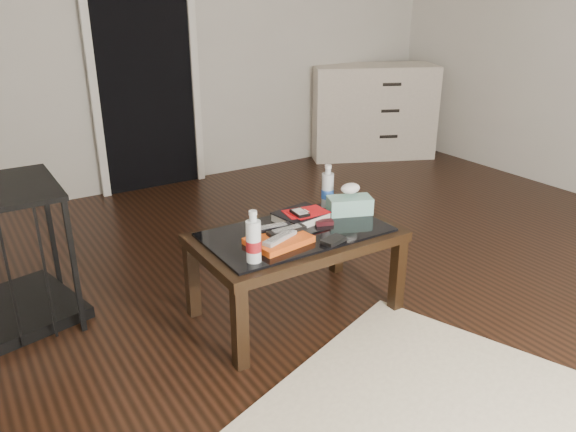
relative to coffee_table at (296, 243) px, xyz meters
The scene contains 16 objects.
ground 0.64m from the coffee_table, 12.11° to the right, with size 5.00×5.00×0.00m, color black.
doorway 2.44m from the coffee_table, 87.90° to the left, with size 0.90×0.08×2.07m.
coffee_table is the anchor object (origin of this frame).
dresser 3.12m from the coffee_table, 42.91° to the left, with size 1.30×0.95×0.90m.
magazines 0.18m from the coffee_table, 152.67° to the right, with size 0.28×0.21×0.03m, color #F05716.
remote_silver 0.21m from the coffee_table, 146.74° to the right, with size 0.20×0.05×0.02m, color #A7A8AC.
remote_black_front 0.14m from the coffee_table, 151.11° to the right, with size 0.20×0.05×0.02m, color black.
remote_black_back 0.17m from the coffee_table, behind, with size 0.20×0.05×0.02m, color black.
textbook 0.17m from the coffee_table, 46.37° to the left, with size 0.25×0.20×0.05m, color black.
dvd_mailers 0.18m from the coffee_table, 41.60° to the left, with size 0.19×0.14×0.01m, color red.
ipod 0.16m from the coffee_table, 45.30° to the left, with size 0.06×0.10×0.02m, color black.
flip_phone 0.18m from the coffee_table, ahead, with size 0.09×0.05×0.02m, color black.
wallet 0.23m from the coffee_table, 69.48° to the right, with size 0.12×0.07×0.02m, color black.
water_bottle_left 0.42m from the coffee_table, 152.00° to the right, with size 0.07×0.07×0.24m, color white.
water_bottle_right 0.43m from the coffee_table, 30.29° to the left, with size 0.07×0.07×0.24m, color silver.
tissue_box 0.39m from the coffee_table, ahead, with size 0.23×0.12×0.09m, color teal.
Camera 1 is at (-1.88, -2.03, 1.57)m, focal length 35.00 mm.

